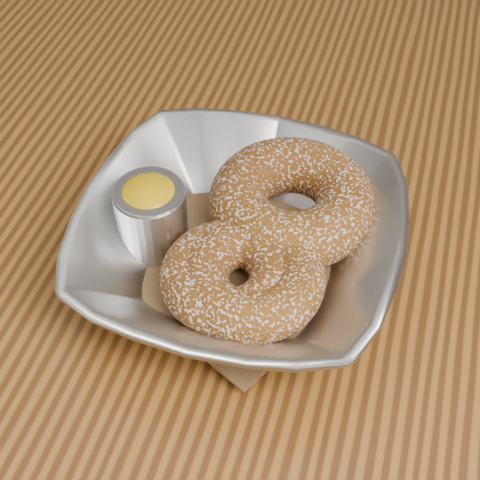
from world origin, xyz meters
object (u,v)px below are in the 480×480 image
(table, at_px, (173,268))
(serving_bowl, at_px, (240,244))
(donut_extra, at_px, (229,277))
(donut_back, at_px, (292,201))
(donut_front, at_px, (251,278))
(ramekin, at_px, (151,214))

(table, xyz_separation_m, serving_bowl, (0.08, -0.06, 0.13))
(serving_bowl, height_order, donut_extra, serving_bowl)
(serving_bowl, relative_size, donut_back, 1.86)
(donut_front, height_order, ramekin, ramekin)
(table, distance_m, serving_bowl, 0.16)
(donut_front, distance_m, donut_extra, 0.01)
(donut_back, bearing_deg, donut_extra, -108.18)
(table, height_order, serving_bowl, serving_bowl)
(serving_bowl, height_order, donut_back, serving_bowl)
(table, bearing_deg, donut_back, -9.68)
(donut_back, height_order, ramekin, ramekin)
(table, relative_size, ramekin, 21.03)
(donut_extra, bearing_deg, donut_front, 7.48)
(donut_front, xyz_separation_m, ramekin, (-0.08, 0.03, 0.01))
(donut_back, xyz_separation_m, donut_extra, (-0.02, -0.07, -0.00))
(donut_front, bearing_deg, ramekin, 160.99)
(donut_back, relative_size, ramekin, 2.03)
(donut_extra, relative_size, ramekin, 1.57)
(donut_extra, bearing_deg, serving_bowl, 91.51)
(serving_bowl, distance_m, donut_back, 0.05)
(donut_back, xyz_separation_m, donut_front, (-0.01, -0.07, -0.00))
(donut_back, bearing_deg, ramekin, -152.78)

